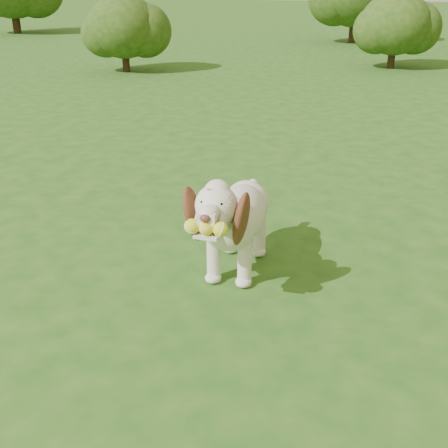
# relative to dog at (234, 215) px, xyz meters

# --- Properties ---
(ground) EXTENTS (80.00, 80.00, 0.00)m
(ground) POSITION_rel_dog_xyz_m (-0.25, 0.20, -0.40)
(ground) COLOR #1F4E16
(ground) RESTS_ON ground
(dog) EXTENTS (0.40, 1.15, 0.75)m
(dog) POSITION_rel_dog_xyz_m (0.00, 0.00, 0.00)
(dog) COLOR silver
(dog) RESTS_ON ground
(shrub_a) EXTENTS (1.35, 1.35, 1.40)m
(shrub_a) POSITION_rel_dog_xyz_m (-3.95, 7.22, 0.42)
(shrub_a) COLOR #382314
(shrub_a) RESTS_ON ground
(shrub_c) EXTENTS (1.38, 1.38, 1.43)m
(shrub_c) POSITION_rel_dog_xyz_m (0.98, 8.98, 0.44)
(shrub_c) COLOR #382314
(shrub_c) RESTS_ON ground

